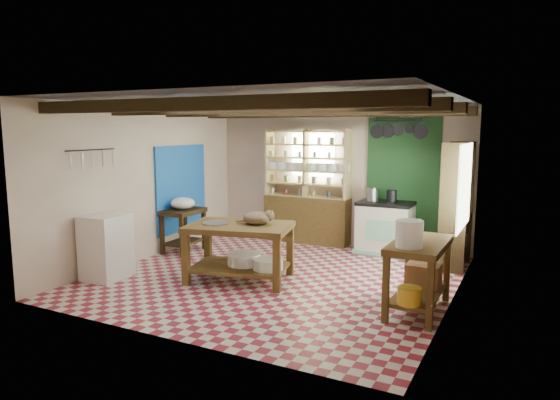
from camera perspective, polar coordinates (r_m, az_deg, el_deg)
The scene contains 30 objects.
floor at distance 7.59m, azimuth -0.36°, elevation -8.83°, with size 5.00×5.00×0.02m, color maroon.
ceiling at distance 7.26m, azimuth -0.38°, elevation 11.26°, with size 5.00×5.00×0.02m, color #47474C.
wall_back at distance 9.58m, azimuth 6.58°, elevation 2.70°, with size 5.00×0.04×2.60m, color beige.
wall_front at distance 5.25m, azimuth -13.11°, elevation -2.06°, with size 5.00×0.04×2.60m, color beige.
wall_left at distance 8.75m, azimuth -15.05°, elevation 1.94°, with size 0.04×5.00×2.60m, color beige.
wall_right at distance 6.55m, azimuth 19.40°, elevation -0.29°, with size 0.04×5.00×2.60m, color beige.
ceiling_beams at distance 7.26m, azimuth -0.37°, elevation 10.31°, with size 5.00×3.80×0.15m, color black.
blue_wall_patch at distance 9.43m, azimuth -11.20°, elevation 1.28°, with size 0.04×1.40×1.60m, color blue.
green_wall_patch at distance 9.20m, azimuth 13.81°, elevation 1.97°, with size 1.30×0.04×2.30m, color #1B451F.
window_back at distance 9.72m, azimuth 3.81°, elevation 5.18°, with size 0.90×0.02×0.80m, color silver.
window_right at distance 7.53m, azimuth 20.35°, elevation 1.48°, with size 0.02×1.30×1.20m, color silver.
utensil_rail at distance 7.82m, azimuth -20.77°, elevation 4.50°, with size 0.06×0.90×0.28m, color black.
pot_rack at distance 8.74m, azimuth 13.38°, elevation 7.78°, with size 0.86×0.12×0.36m, color black.
shelving_unit at distance 9.64m, azimuth 3.10°, elevation 1.58°, with size 1.70×0.34×2.20m, color #D4BA7A.
tall_rack at distance 8.39m, azimuth 19.53°, elevation -0.58°, with size 0.40×0.86×2.00m, color black.
work_table at distance 7.35m, azimuth -4.62°, elevation -5.97°, with size 1.47×0.98×0.83m, color brown.
stove at distance 9.06m, azimuth 11.92°, elevation -3.10°, with size 0.95×0.64×0.93m, color beige.
prep_table at distance 9.14m, azimuth -10.97°, elevation -3.45°, with size 0.53×0.77×0.78m, color black.
white_cabinet at distance 7.84m, azimuth -19.23°, elevation -5.05°, with size 0.53×0.64×0.96m, color white.
right_counter at distance 6.34m, azimuth 15.54°, elevation -8.42°, with size 0.61×1.21×0.87m, color brown.
cat at distance 7.22m, azimuth -2.66°, elevation -2.07°, with size 0.42×0.32×0.19m, color #876E4E.
steel_tray at distance 7.33m, azimuth -7.39°, elevation -2.64°, with size 0.38×0.38×0.02m, color #95959C.
basin_large at distance 7.41m, azimuth -4.12°, elevation -6.73°, with size 0.49×0.49×0.17m, color white.
basin_small at distance 7.17m, azimuth -1.41°, elevation -7.32°, with size 0.43×0.43×0.15m, color white.
kettle_left at distance 9.03m, azimuth 10.50°, elevation 0.65°, with size 0.20×0.20×0.23m, color #95959C.
kettle_right at distance 8.94m, azimuth 12.65°, elevation 0.44°, with size 0.17×0.17×0.21m, color black.
enamel_bowl at distance 9.05m, azimuth -11.05°, elevation -0.36°, with size 0.43×0.43×0.22m, color white.
white_bucket at distance 5.87m, azimuth 14.56°, elevation -3.77°, with size 0.31×0.31×0.31m, color white.
wicker_basket at distance 6.64m, azimuth 16.07°, elevation -8.23°, with size 0.41×0.33×0.29m, color #A57342.
yellow_tub at distance 5.95m, azimuth 14.57°, elevation -10.55°, with size 0.27×0.27×0.20m, color gold.
Camera 1 is at (3.36, -6.43, 2.22)m, focal length 32.00 mm.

